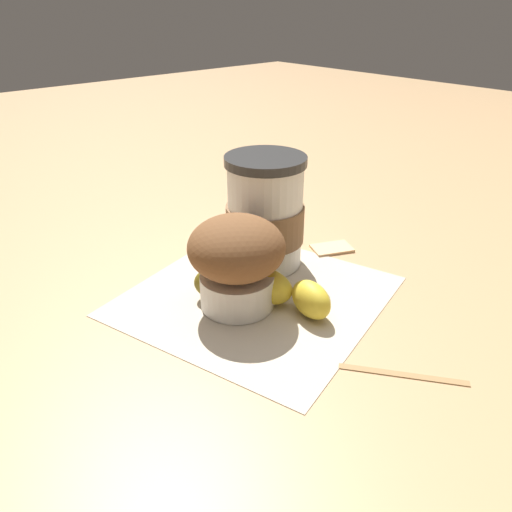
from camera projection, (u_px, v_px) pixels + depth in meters
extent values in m
plane|color=tan|center=(256.00, 296.00, 0.54)|extent=(3.00, 3.00, 0.00)
cube|color=beige|center=(256.00, 296.00, 0.54)|extent=(0.31, 0.31, 0.00)
cylinder|color=white|center=(265.00, 216.00, 0.58)|extent=(0.09, 0.09, 0.12)
cylinder|color=#2D2D2D|center=(266.00, 161.00, 0.55)|extent=(0.09, 0.09, 0.01)
cylinder|color=#846042|center=(265.00, 223.00, 0.58)|extent=(0.09, 0.09, 0.04)
cylinder|color=white|center=(239.00, 291.00, 0.52)|extent=(0.08, 0.08, 0.04)
ellipsoid|color=brown|center=(238.00, 249.00, 0.49)|extent=(0.10, 0.10, 0.06)
ellipsoid|color=yellow|center=(311.00, 299.00, 0.50)|extent=(0.06, 0.04, 0.04)
ellipsoid|color=yellow|center=(267.00, 285.00, 0.52)|extent=(0.07, 0.05, 0.04)
ellipsoid|color=brown|center=(218.00, 283.00, 0.53)|extent=(0.06, 0.06, 0.04)
cube|color=#E0B27F|center=(332.00, 247.00, 0.64)|extent=(0.05, 0.06, 0.01)
cube|color=#9E7547|center=(403.00, 374.00, 0.43)|extent=(0.09, 0.07, 0.00)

